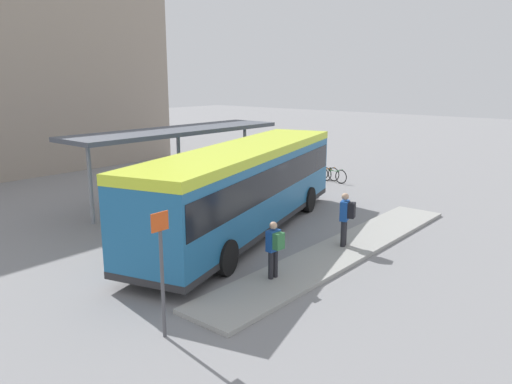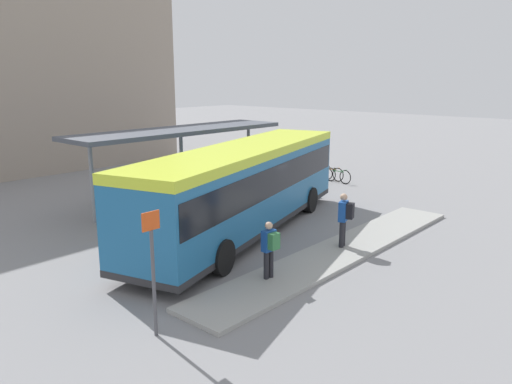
# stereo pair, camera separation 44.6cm
# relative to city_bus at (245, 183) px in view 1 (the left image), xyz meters

# --- Properties ---
(ground_plane) EXTENTS (120.00, 120.00, 0.00)m
(ground_plane) POSITION_rel_city_bus_xyz_m (-0.01, -0.00, -1.84)
(ground_plane) COLOR gray
(curb_island) EXTENTS (12.63, 1.80, 0.12)m
(curb_island) POSITION_rel_city_bus_xyz_m (0.45, -3.74, -1.78)
(curb_island) COLOR #9E9E99
(curb_island) RESTS_ON ground_plane
(city_bus) EXTENTS (12.34, 5.74, 3.14)m
(city_bus) POSITION_rel_city_bus_xyz_m (0.00, 0.00, 0.00)
(city_bus) COLOR #1E6093
(city_bus) RESTS_ON ground_plane
(pedestrian_waiting) EXTENTS (0.41, 0.43, 1.60)m
(pedestrian_waiting) POSITION_rel_city_bus_xyz_m (-2.84, -3.53, -0.80)
(pedestrian_waiting) COLOR #232328
(pedestrian_waiting) RESTS_ON curb_island
(pedestrian_companion) EXTENTS (0.50, 0.54, 1.77)m
(pedestrian_companion) POSITION_rel_city_bus_xyz_m (0.77, -3.64, -0.71)
(pedestrian_companion) COLOR #232328
(pedestrian_companion) RESTS_ON curb_island
(bicycle_green) EXTENTS (0.48, 1.77, 0.77)m
(bicycle_green) POSITION_rel_city_bus_xyz_m (9.75, 2.27, -1.45)
(bicycle_green) COLOR black
(bicycle_green) RESTS_ON ground_plane
(bicycle_orange) EXTENTS (0.48, 1.77, 0.76)m
(bicycle_orange) POSITION_rel_city_bus_xyz_m (10.07, 2.92, -1.46)
(bicycle_orange) COLOR black
(bicycle_orange) RESTS_ON ground_plane
(bicycle_black) EXTENTS (0.48, 1.53, 0.67)m
(bicycle_black) POSITION_rel_city_bus_xyz_m (9.98, 3.57, -1.50)
(bicycle_black) COLOR black
(bicycle_black) RESTS_ON ground_plane
(station_shelter) EXTENTS (10.43, 2.62, 3.30)m
(station_shelter) POSITION_rel_city_bus_xyz_m (1.56, 5.27, 1.30)
(station_shelter) COLOR #4C515B
(station_shelter) RESTS_ON ground_plane
(potted_planter_near_shelter) EXTENTS (1.00, 1.00, 1.33)m
(potted_planter_near_shelter) POSITION_rel_city_bus_xyz_m (-1.24, 3.11, -1.16)
(potted_planter_near_shelter) COLOR slate
(potted_planter_near_shelter) RESTS_ON ground_plane
(potted_planter_far_side) EXTENTS (0.71, 0.71, 1.15)m
(potted_planter_far_side) POSITION_rel_city_bus_xyz_m (5.21, 2.97, -1.23)
(potted_planter_far_side) COLOR slate
(potted_planter_far_side) RESTS_ON ground_plane
(platform_sign) EXTENTS (0.44, 0.08, 2.80)m
(platform_sign) POSITION_rel_city_bus_xyz_m (-6.69, -3.52, -0.28)
(platform_sign) COLOR #4C4C51
(platform_sign) RESTS_ON ground_plane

